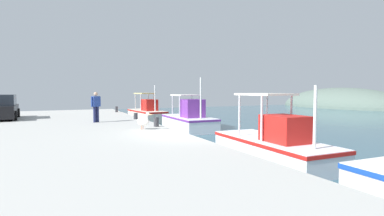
{
  "coord_description": "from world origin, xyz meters",
  "views": [
    {
      "loc": [
        11.21,
        -4.92,
        2.61
      ],
      "look_at": [
        -4.6,
        2.49,
        1.56
      ],
      "focal_mm": 26.81,
      "sensor_mm": 36.0,
      "label": 1
    }
  ],
  "objects_px": {
    "pelican": "(143,121)",
    "mooring_bollard_nearest": "(117,109)",
    "fishing_boat_third": "(274,144)",
    "fishing_boat_nearest": "(147,113)",
    "parked_car": "(1,108)",
    "mooring_bollard_third": "(156,122)",
    "fishing_boat_second": "(189,120)",
    "mooring_bollard_second": "(136,116)",
    "fisherman_standing": "(96,105)"
  },
  "relations": [
    {
      "from": "fishing_boat_second",
      "to": "mooring_bollard_second",
      "type": "distance_m",
      "value": 3.52
    },
    {
      "from": "fishing_boat_second",
      "to": "mooring_bollard_second",
      "type": "xyz_separation_m",
      "value": [
        -0.67,
        -3.44,
        0.31
      ]
    },
    {
      "from": "fishing_boat_nearest",
      "to": "parked_car",
      "type": "bearing_deg",
      "value": -77.98
    },
    {
      "from": "fishing_boat_third",
      "to": "fisherman_standing",
      "type": "bearing_deg",
      "value": -149.45
    },
    {
      "from": "fishing_boat_nearest",
      "to": "mooring_bollard_third",
      "type": "bearing_deg",
      "value": -13.6
    },
    {
      "from": "fishing_boat_second",
      "to": "fishing_boat_third",
      "type": "height_order",
      "value": "fishing_boat_second"
    },
    {
      "from": "pelican",
      "to": "fisherman_standing",
      "type": "distance_m",
      "value": 4.49
    },
    {
      "from": "parked_car",
      "to": "mooring_bollard_nearest",
      "type": "bearing_deg",
      "value": 111.04
    },
    {
      "from": "fishing_boat_second",
      "to": "parked_car",
      "type": "xyz_separation_m",
      "value": [
        -4.26,
        -11.2,
        0.83
      ]
    },
    {
      "from": "fishing_boat_third",
      "to": "pelican",
      "type": "xyz_separation_m",
      "value": [
        -4.76,
        -3.65,
        0.59
      ]
    },
    {
      "from": "fishing_boat_second",
      "to": "fisherman_standing",
      "type": "height_order",
      "value": "fishing_boat_second"
    },
    {
      "from": "parked_car",
      "to": "mooring_bollard_second",
      "type": "distance_m",
      "value": 8.56
    },
    {
      "from": "fishing_boat_nearest",
      "to": "fishing_boat_second",
      "type": "bearing_deg",
      "value": 9.13
    },
    {
      "from": "fishing_boat_nearest",
      "to": "fishing_boat_second",
      "type": "distance_m",
      "value": 6.51
    },
    {
      "from": "mooring_bollard_third",
      "to": "pelican",
      "type": "bearing_deg",
      "value": -49.67
    },
    {
      "from": "parked_car",
      "to": "mooring_bollard_second",
      "type": "xyz_separation_m",
      "value": [
        3.59,
        7.75,
        -0.52
      ]
    },
    {
      "from": "mooring_bollard_second",
      "to": "fishing_boat_nearest",
      "type": "bearing_deg",
      "value": 157.25
    },
    {
      "from": "fishing_boat_third",
      "to": "mooring_bollard_third",
      "type": "height_order",
      "value": "fishing_boat_third"
    },
    {
      "from": "mooring_bollard_nearest",
      "to": "mooring_bollard_third",
      "type": "relative_size",
      "value": 1.0
    },
    {
      "from": "fishing_boat_nearest",
      "to": "mooring_bollard_third",
      "type": "relative_size",
      "value": 10.67
    },
    {
      "from": "fishing_boat_second",
      "to": "pelican",
      "type": "relative_size",
      "value": 5.62
    },
    {
      "from": "fisherman_standing",
      "to": "parked_car",
      "type": "bearing_deg",
      "value": -130.07
    },
    {
      "from": "mooring_bollard_nearest",
      "to": "mooring_bollard_second",
      "type": "bearing_deg",
      "value": -0.0
    },
    {
      "from": "mooring_bollard_second",
      "to": "fishing_boat_second",
      "type": "bearing_deg",
      "value": 78.97
    },
    {
      "from": "mooring_bollard_nearest",
      "to": "mooring_bollard_third",
      "type": "height_order",
      "value": "mooring_bollard_nearest"
    },
    {
      "from": "fishing_boat_second",
      "to": "mooring_bollard_second",
      "type": "height_order",
      "value": "fishing_boat_second"
    },
    {
      "from": "mooring_bollard_second",
      "to": "mooring_bollard_third",
      "type": "relative_size",
      "value": 0.82
    },
    {
      "from": "pelican",
      "to": "mooring_bollard_third",
      "type": "bearing_deg",
      "value": 130.33
    },
    {
      "from": "pelican",
      "to": "parked_car",
      "type": "height_order",
      "value": "parked_car"
    },
    {
      "from": "pelican",
      "to": "mooring_bollard_third",
      "type": "relative_size",
      "value": 1.86
    },
    {
      "from": "fishing_boat_nearest",
      "to": "mooring_bollard_third",
      "type": "distance_m",
      "value": 10.27
    },
    {
      "from": "mooring_bollard_second",
      "to": "pelican",
      "type": "bearing_deg",
      "value": -10.19
    },
    {
      "from": "fishing_boat_nearest",
      "to": "mooring_bollard_nearest",
      "type": "height_order",
      "value": "fishing_boat_nearest"
    },
    {
      "from": "mooring_bollard_third",
      "to": "mooring_bollard_nearest",
      "type": "bearing_deg",
      "value": 180.0
    },
    {
      "from": "pelican",
      "to": "fishing_boat_third",
      "type": "bearing_deg",
      "value": 37.5
    },
    {
      "from": "pelican",
      "to": "mooring_bollard_nearest",
      "type": "distance_m",
      "value": 11.59
    },
    {
      "from": "fishing_boat_third",
      "to": "mooring_bollard_nearest",
      "type": "xyz_separation_m",
      "value": [
        -16.31,
        -2.76,
        0.43
      ]
    },
    {
      "from": "fishing_boat_second",
      "to": "pelican",
      "type": "distance_m",
      "value": 6.14
    },
    {
      "from": "fishing_boat_nearest",
      "to": "fisherman_standing",
      "type": "distance_m",
      "value": 8.29
    },
    {
      "from": "fishing_boat_nearest",
      "to": "parked_car",
      "type": "distance_m",
      "value": 10.43
    },
    {
      "from": "fishing_boat_second",
      "to": "mooring_bollard_nearest",
      "type": "distance_m",
      "value": 8.03
    },
    {
      "from": "parked_car",
      "to": "mooring_bollard_third",
      "type": "bearing_deg",
      "value": 44.8
    },
    {
      "from": "fisherman_standing",
      "to": "mooring_bollard_nearest",
      "type": "distance_m",
      "value": 7.85
    },
    {
      "from": "fisherman_standing",
      "to": "fishing_boat_second",
      "type": "bearing_deg",
      "value": 91.52
    },
    {
      "from": "fishing_boat_second",
      "to": "mooring_bollard_third",
      "type": "height_order",
      "value": "fishing_boat_second"
    },
    {
      "from": "fisherman_standing",
      "to": "mooring_bollard_second",
      "type": "relative_size",
      "value": 4.43
    },
    {
      "from": "mooring_bollard_third",
      "to": "mooring_bollard_second",
      "type": "bearing_deg",
      "value": -180.0
    },
    {
      "from": "fisherman_standing",
      "to": "mooring_bollard_third",
      "type": "height_order",
      "value": "fisherman_standing"
    },
    {
      "from": "pelican",
      "to": "mooring_bollard_nearest",
      "type": "bearing_deg",
      "value": 175.57
    },
    {
      "from": "fishing_boat_second",
      "to": "fisherman_standing",
      "type": "bearing_deg",
      "value": -88.48
    }
  ]
}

